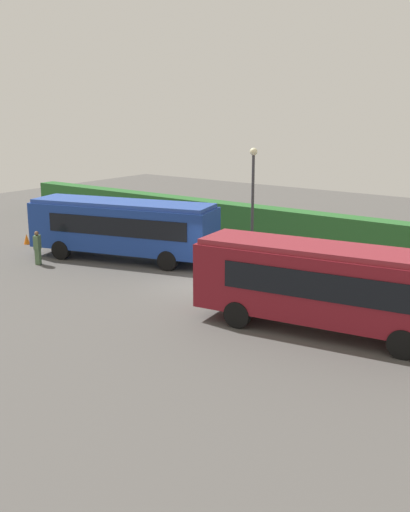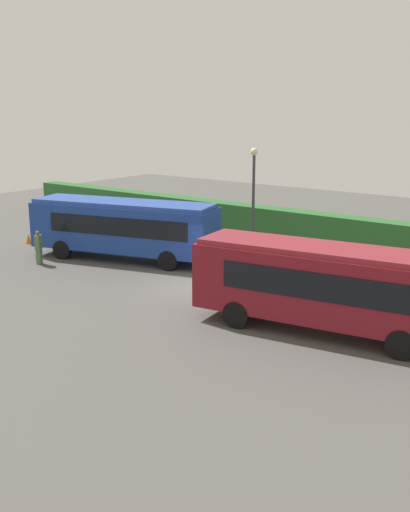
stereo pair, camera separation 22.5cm
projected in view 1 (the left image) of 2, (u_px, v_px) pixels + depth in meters
ground_plane at (195, 286)px, 27.42m from camera, size 64.00×64.00×0.00m
bus_blue at (122, 226)px, 31.59m from camera, size 10.20×5.07×3.09m
bus_maroon at (326, 283)px, 21.44m from camera, size 9.75×3.71×3.14m
person_left at (37, 247)px, 30.83m from camera, size 0.41×0.47×1.72m
person_center at (264, 279)px, 24.84m from camera, size 0.28×0.42×1.89m
hedge_row at (299, 229)px, 34.69m from camera, size 44.00×1.24×2.05m
traffic_cone at (27, 239)px, 35.46m from camera, size 0.36×0.36×0.60m
lamppost at (253, 196)px, 29.14m from camera, size 0.36×0.36×5.94m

